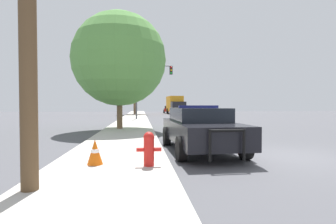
{
  "coord_description": "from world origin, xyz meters",
  "views": [
    {
      "loc": [
        -4.34,
        -7.66,
        1.59
      ],
      "look_at": [
        -2.0,
        14.92,
        0.98
      ],
      "focal_mm": 28.0,
      "sensor_mm": 36.0,
      "label": 1
    }
  ],
  "objects": [
    {
      "name": "car_background_oncoming",
      "position": [
        2.63,
        27.87,
        0.78
      ],
      "size": [
        2.07,
        4.04,
        1.44
      ],
      "rotation": [
        0.0,
        0.0,
        3.11
      ],
      "color": "#474C51",
      "rests_on": "ground_plane"
    },
    {
      "name": "box_truck",
      "position": [
        1.64,
        37.65,
        1.68
      ],
      "size": [
        2.78,
        7.02,
        3.13
      ],
      "rotation": [
        0.0,
        0.0,
        3.19
      ],
      "color": "black",
      "rests_on": "ground_plane"
    },
    {
      "name": "ground_plane",
      "position": [
        0.0,
        0.0,
        0.0
      ],
      "size": [
        110.0,
        110.0,
        0.0
      ],
      "primitive_type": "plane",
      "color": "#4F4F54"
    },
    {
      "name": "tree_sidewalk_near",
      "position": [
        -5.64,
        8.67,
        4.39
      ],
      "size": [
        5.73,
        5.73,
        7.13
      ],
      "color": "brown",
      "rests_on": "sidewalk_left"
    },
    {
      "name": "car_background_distant",
      "position": [
        1.09,
        43.48,
        0.74
      ],
      "size": [
        2.25,
        4.24,
        1.4
      ],
      "rotation": [
        0.0,
        0.0,
        -0.07
      ],
      "color": "maroon",
      "rests_on": "ground_plane"
    },
    {
      "name": "fire_hydrant",
      "position": [
        -4.15,
        -1.42,
        0.57
      ],
      "size": [
        0.6,
        0.26,
        0.82
      ],
      "color": "red",
      "rests_on": "sidewalk_left"
    },
    {
      "name": "traffic_cone",
      "position": [
        -5.46,
        -1.14,
        0.44
      ],
      "size": [
        0.38,
        0.38,
        0.62
      ],
      "color": "orange",
      "rests_on": "sidewalk_left"
    },
    {
      "name": "police_car",
      "position": [
        -2.32,
        1.17,
        0.8
      ],
      "size": [
        2.27,
        5.08,
        1.57
      ],
      "rotation": [
        0.0,
        0.0,
        3.18
      ],
      "color": "black",
      "rests_on": "ground_plane"
    },
    {
      "name": "traffic_light",
      "position": [
        -3.36,
        19.85,
        4.15
      ],
      "size": [
        3.87,
        0.35,
        5.72
      ],
      "color": "#424247",
      "rests_on": "sidewalk_left"
    },
    {
      "name": "sidewalk_left",
      "position": [
        -5.1,
        0.0,
        0.07
      ],
      "size": [
        3.0,
        110.0,
        0.13
      ],
      "color": "#BCB7AD",
      "rests_on": "ground_plane"
    },
    {
      "name": "tree_sidewalk_far",
      "position": [
        -5.29,
        34.36,
        5.13
      ],
      "size": [
        4.81,
        4.81,
        7.42
      ],
      "color": "brown",
      "rests_on": "sidewalk_left"
    }
  ]
}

